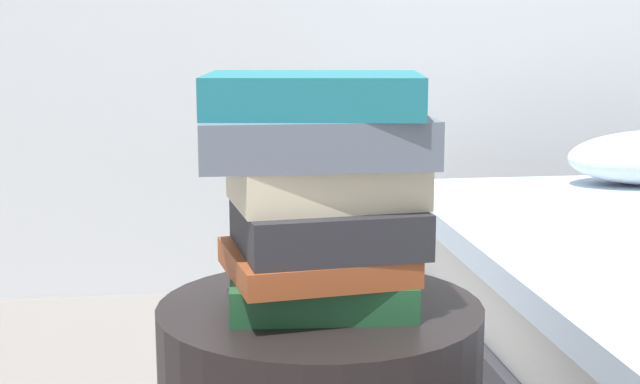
{
  "coord_description": "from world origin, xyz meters",
  "views": [
    {
      "loc": [
        -0.13,
        -1.15,
        0.93
      ],
      "look_at": [
        0.0,
        0.0,
        0.72
      ],
      "focal_mm": 51.44,
      "sensor_mm": 36.0,
      "label": 1
    }
  ],
  "objects_px": {
    "book_rust": "(315,261)",
    "book_slate": "(314,139)",
    "book_charcoal": "(326,226)",
    "book_forest": "(318,290)",
    "book_teal": "(314,95)",
    "book_cream": "(325,183)"
  },
  "relations": [
    {
      "from": "book_forest",
      "to": "book_rust",
      "type": "height_order",
      "value": "book_rust"
    },
    {
      "from": "book_rust",
      "to": "book_charcoal",
      "type": "relative_size",
      "value": 0.99
    },
    {
      "from": "book_rust",
      "to": "book_teal",
      "type": "xyz_separation_m",
      "value": [
        -0.0,
        0.01,
        0.22
      ]
    },
    {
      "from": "book_forest",
      "to": "book_slate",
      "type": "distance_m",
      "value": 0.2
    },
    {
      "from": "book_forest",
      "to": "book_cream",
      "type": "relative_size",
      "value": 1.0
    },
    {
      "from": "book_charcoal",
      "to": "book_slate",
      "type": "xyz_separation_m",
      "value": [
        -0.02,
        0.0,
        0.11
      ]
    },
    {
      "from": "book_charcoal",
      "to": "book_teal",
      "type": "xyz_separation_m",
      "value": [
        -0.02,
        0.01,
        0.17
      ]
    },
    {
      "from": "book_rust",
      "to": "book_charcoal",
      "type": "distance_m",
      "value": 0.05
    },
    {
      "from": "book_cream",
      "to": "book_teal",
      "type": "distance_m",
      "value": 0.11
    },
    {
      "from": "book_teal",
      "to": "book_forest",
      "type": "bearing_deg",
      "value": -42.71
    },
    {
      "from": "book_forest",
      "to": "book_charcoal",
      "type": "bearing_deg",
      "value": 5.5
    },
    {
      "from": "book_charcoal",
      "to": "book_cream",
      "type": "height_order",
      "value": "book_cream"
    },
    {
      "from": "book_charcoal",
      "to": "book_rust",
      "type": "bearing_deg",
      "value": -177.97
    },
    {
      "from": "book_teal",
      "to": "book_rust",
      "type": "bearing_deg",
      "value": -75.54
    },
    {
      "from": "book_slate",
      "to": "book_charcoal",
      "type": "bearing_deg",
      "value": -14.69
    },
    {
      "from": "book_rust",
      "to": "book_slate",
      "type": "height_order",
      "value": "book_slate"
    },
    {
      "from": "book_rust",
      "to": "book_slate",
      "type": "relative_size",
      "value": 0.76
    },
    {
      "from": "book_rust",
      "to": "book_cream",
      "type": "distance_m",
      "value": 0.1
    },
    {
      "from": "book_rust",
      "to": "book_slate",
      "type": "bearing_deg",
      "value": 92.13
    },
    {
      "from": "book_rust",
      "to": "book_slate",
      "type": "distance_m",
      "value": 0.16
    },
    {
      "from": "book_forest",
      "to": "book_charcoal",
      "type": "xyz_separation_m",
      "value": [
        0.01,
        0.0,
        0.09
      ]
    },
    {
      "from": "book_slate",
      "to": "book_teal",
      "type": "bearing_deg",
      "value": 74.84
    }
  ]
}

